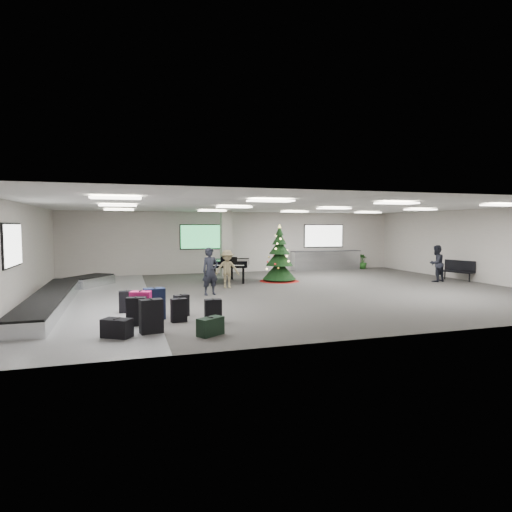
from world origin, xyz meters
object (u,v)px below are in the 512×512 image
object	(u,v)px
service_counter	(326,260)
grand_piano	(230,263)
traveler_bench	(436,264)
pink_suitcase	(141,307)
traveler_a	(210,271)
potted_plant_left	(283,265)
bench	(459,269)
traveler_b	(227,269)
potted_plant_right	(363,261)
christmas_tree	(279,262)
baggage_carousel	(60,295)

from	to	relation	value
service_counter	grand_piano	bearing A→B (deg)	-151.56
service_counter	traveler_bench	xyz separation A→B (m)	(2.30, -6.15, 0.26)
pink_suitcase	traveler_a	size ratio (longest dim) A/B	0.48
grand_piano	potted_plant_left	distance (m)	4.77
traveler_bench	bench	bearing A→B (deg)	169.53
traveler_b	potted_plant_left	world-z (taller)	traveler_b
bench	traveler_b	xyz separation A→B (m)	(-10.53, 0.84, 0.24)
potted_plant_left	potted_plant_right	size ratio (longest dim) A/B	0.83
bench	traveler_b	world-z (taller)	traveler_b
traveler_b	traveler_a	bearing A→B (deg)	-115.59
christmas_tree	traveler_b	bearing A→B (deg)	-153.68
baggage_carousel	traveler_b	size ratio (longest dim) A/B	6.43
service_counter	pink_suitcase	world-z (taller)	service_counter
baggage_carousel	traveler_a	xyz separation A→B (m)	(4.92, -0.05, 0.63)
christmas_tree	grand_piano	xyz separation A→B (m)	(-2.14, 0.45, -0.05)
christmas_tree	bench	world-z (taller)	christmas_tree
pink_suitcase	potted_plant_right	world-z (taller)	potted_plant_right
traveler_bench	pink_suitcase	bearing A→B (deg)	5.45
christmas_tree	traveler_bench	bearing A→B (deg)	-18.98
traveler_b	potted_plant_right	size ratio (longest dim) A/B	1.76
service_counter	grand_piano	world-z (taller)	grand_piano
bench	traveler_a	size ratio (longest dim) A/B	0.89
christmas_tree	potted_plant_right	distance (m)	7.50
grand_piano	pink_suitcase	bearing A→B (deg)	-100.98
traveler_a	traveler_bench	size ratio (longest dim) A/B	1.05
service_counter	christmas_tree	distance (m)	5.76
pink_suitcase	christmas_tree	size ratio (longest dim) A/B	0.32
pink_suitcase	grand_piano	xyz separation A→B (m)	(4.09, 7.09, 0.42)
service_counter	christmas_tree	world-z (taller)	christmas_tree
traveler_a	traveler_b	distance (m)	1.84
bench	traveler_bench	xyz separation A→B (m)	(-1.29, -0.07, 0.30)
grand_piano	traveler_bench	xyz separation A→B (m)	(8.67, -2.70, -0.01)
pink_suitcase	traveler_bench	xyz separation A→B (m)	(12.76, 4.39, 0.41)
grand_piano	potted_plant_right	world-z (taller)	grand_piano
pink_suitcase	traveler_b	xyz separation A→B (m)	(3.52, 5.30, 0.36)
pink_suitcase	traveler_b	world-z (taller)	traveler_b
baggage_carousel	potted_plant_left	world-z (taller)	potted_plant_left
bench	traveler_b	size ratio (longest dim) A/B	1.00
potted_plant_right	christmas_tree	bearing A→B (deg)	-149.96
baggage_carousel	traveler_bench	size ratio (longest dim) A/B	6.00
potted_plant_right	potted_plant_left	bearing A→B (deg)	-177.29
traveler_bench	potted_plant_right	distance (m)	6.01
traveler_b	grand_piano	bearing A→B (deg)	79.33
christmas_tree	traveler_a	xyz separation A→B (m)	(-3.69, -2.89, -0.02)
bench	traveler_bench	bearing A→B (deg)	164.67
christmas_tree	potted_plant_right	xyz separation A→B (m)	(6.48, 3.75, -0.44)
baggage_carousel	potted_plant_right	size ratio (longest dim) A/B	11.34
grand_piano	traveler_a	world-z (taller)	traveler_a
traveler_a	traveler_b	xyz separation A→B (m)	(0.99, 1.55, -0.09)
service_counter	traveler_b	size ratio (longest dim) A/B	2.68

